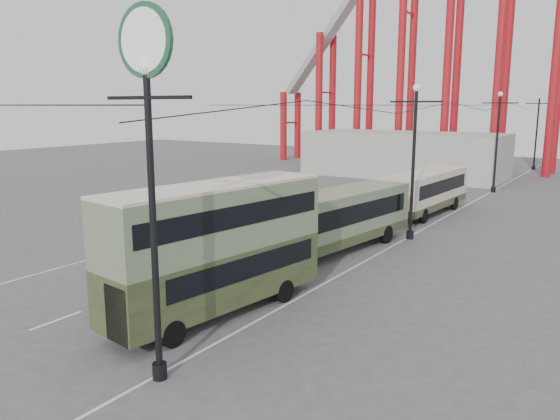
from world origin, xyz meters
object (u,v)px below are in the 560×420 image
Objects in this scene: lamp_post_near at (148,114)px; double_decker_bus at (217,243)px; pedestrian at (242,239)px; single_decker_green at (335,218)px; single_decker_cream at (427,190)px.

lamp_post_near is 7.29m from double_decker_bus.
single_decker_green is at bearing -154.60° from pedestrian.
lamp_post_near is 17.07m from single_decker_green.
single_decker_cream is (-1.85, 29.25, -6.04)m from lamp_post_near.
single_decker_cream is at bearing 97.60° from double_decker_bus.
single_decker_green reaches higher than pedestrian.
pedestrian is at bearing 117.45° from lamp_post_near.
single_decker_cream is at bearing 94.55° from single_decker_green.
pedestrian is at bearing -102.89° from single_decker_cream.
single_decker_cream is 6.45× the size of pedestrian.
single_decker_cream is 17.29m from pedestrian.
double_decker_bus reaches higher than pedestrian.
single_decker_green is (-0.59, 10.81, -0.99)m from double_decker_bus.
lamp_post_near is 29.93m from single_decker_cream.
double_decker_bus is 6.05× the size of pedestrian.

